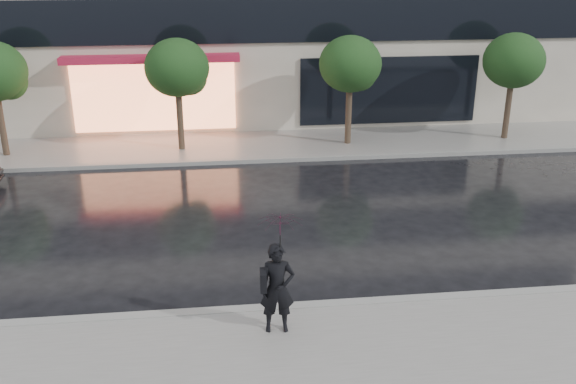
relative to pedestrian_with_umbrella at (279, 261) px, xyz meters
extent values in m
plane|color=black|center=(0.74, 1.80, -1.58)|extent=(120.00, 120.00, 0.00)
cube|color=slate|center=(0.74, -1.45, -1.52)|extent=(60.00, 4.50, 0.12)
cube|color=slate|center=(0.74, 12.05, -1.52)|extent=(60.00, 3.50, 0.12)
cube|color=gray|center=(0.74, 0.80, -1.51)|extent=(60.00, 0.25, 0.14)
cube|color=gray|center=(0.74, 10.30, -1.51)|extent=(60.00, 0.25, 0.14)
cube|color=black|center=(0.74, 13.74, 2.72)|extent=(28.00, 0.12, 1.60)
cube|color=#FF8C59|center=(-3.26, 13.72, 0.02)|extent=(6.00, 0.10, 2.60)
cube|color=#AC1A39|center=(-3.26, 13.39, 1.47)|extent=(6.40, 0.70, 0.25)
cube|color=black|center=(5.74, 13.74, 0.02)|extent=(7.00, 0.10, 2.60)
cylinder|color=#33261C|center=(-8.26, 11.80, -0.48)|extent=(0.22, 0.22, 2.20)
sphere|color=#143414|center=(-7.86, 12.00, 1.02)|extent=(1.20, 1.20, 1.20)
cylinder|color=#33261C|center=(-2.26, 11.80, -0.48)|extent=(0.22, 0.22, 2.20)
ellipsoid|color=#143414|center=(-2.26, 11.80, 1.42)|extent=(2.20, 2.20, 1.98)
sphere|color=#143414|center=(-1.86, 12.00, 1.02)|extent=(1.20, 1.20, 1.20)
cylinder|color=#33261C|center=(3.74, 11.80, -0.48)|extent=(0.22, 0.22, 2.20)
ellipsoid|color=#143414|center=(3.74, 11.80, 1.42)|extent=(2.20, 2.20, 1.98)
sphere|color=#143414|center=(4.14, 12.00, 1.02)|extent=(1.20, 1.20, 1.20)
cylinder|color=#33261C|center=(9.74, 11.80, -0.48)|extent=(0.22, 0.22, 2.20)
ellipsoid|color=#143414|center=(9.74, 11.80, 1.42)|extent=(2.20, 2.20, 1.98)
sphere|color=#143414|center=(10.14, 12.00, 1.02)|extent=(1.20, 1.20, 1.20)
imported|color=black|center=(-0.03, 0.00, -0.58)|extent=(0.66, 0.45, 1.76)
imported|color=#36091D|center=(0.03, 0.00, 0.51)|extent=(0.87, 0.89, 0.77)
cylinder|color=black|center=(0.03, 0.00, 0.07)|extent=(0.02, 0.02, 0.88)
cube|color=black|center=(-0.29, -0.05, -0.37)|extent=(0.13, 0.33, 0.38)
camera|label=1|loc=(-1.03, -10.32, 5.36)|focal=40.00mm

